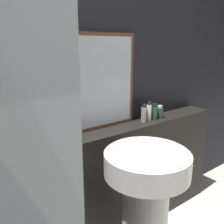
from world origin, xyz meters
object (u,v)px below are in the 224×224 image
at_px(pedestal_sink, 145,203).
at_px(body_wash_bottle, 160,112).
at_px(towel_stack, 19,145).
at_px(shampoo_bottle, 144,114).
at_px(lotion_bottle, 154,112).
at_px(conditioner_bottle, 149,112).
at_px(mirror, 91,83).

distance_m(pedestal_sink, body_wash_bottle, 0.81).
height_order(towel_stack, shampoo_bottle, shampoo_bottle).
bearing_deg(lotion_bottle, conditioner_bottle, -180.00).
distance_m(mirror, shampoo_bottle, 0.51).
height_order(pedestal_sink, body_wash_bottle, body_wash_bottle).
height_order(conditioner_bottle, body_wash_bottle, conditioner_bottle).
distance_m(pedestal_sink, mirror, 0.83).
bearing_deg(pedestal_sink, shampoo_bottle, 47.46).
height_order(pedestal_sink, lotion_bottle, lotion_bottle).
relative_size(shampoo_bottle, lotion_bottle, 1.10).
height_order(shampoo_bottle, body_wash_bottle, shampoo_bottle).
height_order(towel_stack, lotion_bottle, lotion_bottle).
distance_m(pedestal_sink, conditioner_bottle, 0.74).
bearing_deg(towel_stack, mirror, 8.64).
height_order(towel_stack, body_wash_bottle, body_wash_bottle).
height_order(mirror, shampoo_bottle, mirror).
relative_size(pedestal_sink, conditioner_bottle, 5.68).
bearing_deg(shampoo_bottle, mirror, 169.38).
distance_m(conditioner_bottle, lotion_bottle, 0.06).
bearing_deg(pedestal_sink, towel_stack, 143.27).
xyz_separation_m(shampoo_bottle, body_wash_bottle, (0.18, -0.00, -0.02)).
distance_m(shampoo_bottle, lotion_bottle, 0.11).
bearing_deg(lotion_bottle, mirror, 171.57).
relative_size(pedestal_sink, towel_stack, 5.14).
bearing_deg(mirror, lotion_bottle, -8.43).
height_order(lotion_bottle, body_wash_bottle, lotion_bottle).
bearing_deg(pedestal_sink, body_wash_bottle, 36.65).
relative_size(conditioner_bottle, body_wash_bottle, 1.50).
xyz_separation_m(conditioner_bottle, body_wash_bottle, (0.13, 0.00, -0.02)).
bearing_deg(conditioner_bottle, mirror, 170.56).
bearing_deg(lotion_bottle, body_wash_bottle, 0.00).
bearing_deg(towel_stack, pedestal_sink, -36.73).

